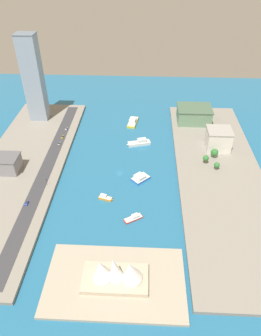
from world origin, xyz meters
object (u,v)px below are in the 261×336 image
object	(u,v)px
tower_tall_glass	(33,79)
traffic_light_waterfront	(46,181)
hatchback_blue	(27,203)
opera_landmark	(116,273)
sedan_silver	(59,143)
tugboat_red	(134,218)
warehouse_low_gray	(1,163)
van_white	(66,128)
terminal_long_green	(194,114)
catamaran_blue	(140,178)
ferry_yellow_fast	(133,122)
hotel_broad_white	(218,139)
water_taxi_orange	(105,198)
ferry_white_commuter	(139,143)
taxi_yellow_cab	(62,137)

from	to	relation	value
tower_tall_glass	traffic_light_waterfront	xyz separation A→B (m)	(-36.09, 109.77, -38.54)
hatchback_blue	opera_landmark	size ratio (longest dim) A/B	0.11
sedan_silver	opera_landmark	world-z (taller)	opera_landmark
tugboat_red	hatchback_blue	distance (m)	79.16
warehouse_low_gray	van_white	distance (m)	79.75
warehouse_low_gray	terminal_long_green	size ratio (longest dim) A/B	0.89
sedan_silver	warehouse_low_gray	bearing A→B (deg)	47.28
catamaran_blue	opera_landmark	world-z (taller)	opera_landmark
ferry_yellow_fast	hotel_broad_white	bearing A→B (deg)	149.66
ferry_yellow_fast	water_taxi_orange	bearing A→B (deg)	82.33
terminal_long_green	hatchback_blue	size ratio (longest dim) A/B	8.07
terminal_long_green	hatchback_blue	world-z (taller)	terminal_long_green
terminal_long_green	traffic_light_waterfront	xyz separation A→B (m)	(125.97, 110.20, -3.50)
tower_tall_glass	terminal_long_green	world-z (taller)	tower_tall_glass
catamaran_blue	opera_landmark	size ratio (longest dim) A/B	0.44
warehouse_low_gray	catamaran_blue	bearing A→B (deg)	178.10
hatchback_blue	catamaran_blue	bearing A→B (deg)	-156.64
ferry_white_commuter	opera_landmark	xyz separation A→B (m)	(9.73, 147.19, 7.11)
tower_tall_glass	sedan_silver	size ratio (longest dim) A/B	19.53
catamaran_blue	tower_tall_glass	world-z (taller)	tower_tall_glass
ferry_white_commuter	catamaran_blue	distance (m)	52.81
tugboat_red	van_white	size ratio (longest dim) A/B	3.14
taxi_yellow_cab	hatchback_blue	bearing A→B (deg)	86.62
hatchback_blue	taxi_yellow_cab	bearing A→B (deg)	-93.38
hotel_broad_white	hatchback_blue	xyz separation A→B (m)	(151.57, 82.32, -8.43)
ferry_yellow_fast	catamaran_blue	world-z (taller)	ferry_yellow_fast
ferry_yellow_fast	hatchback_blue	world-z (taller)	ferry_yellow_fast
ferry_white_commuter	traffic_light_waterfront	bearing A→B (deg)	43.21
water_taxi_orange	opera_landmark	xyz separation A→B (m)	(-14.10, 69.80, 7.74)
terminal_long_green	opera_landmark	size ratio (longest dim) A/B	0.92
ferry_white_commuter	catamaran_blue	bearing A→B (deg)	92.30
taxi_yellow_cab	water_taxi_orange	bearing A→B (deg)	121.85
water_taxi_orange	hatchback_blue	world-z (taller)	hatchback_blue
ferry_white_commuter	traffic_light_waterfront	xyz separation A→B (m)	(70.72, 66.45, 4.96)
sedan_silver	traffic_light_waterfront	world-z (taller)	traffic_light_waterfront
hotel_broad_white	traffic_light_waterfront	bearing A→B (deg)	23.04
ferry_yellow_fast	ferry_white_commuter	world-z (taller)	ferry_yellow_fast
tugboat_red	hatchback_blue	bearing A→B (deg)	-6.25
ferry_white_commuter	water_taxi_orange	size ratio (longest dim) A/B	2.01
terminal_long_green	van_white	world-z (taller)	terminal_long_green
taxi_yellow_cab	van_white	size ratio (longest dim) A/B	1.10
catamaran_blue	warehouse_low_gray	bearing A→B (deg)	-1.90
tower_tall_glass	hatchback_blue	size ratio (longest dim) A/B	19.76
ferry_yellow_fast	hotel_broad_white	xyz separation A→B (m)	(-79.39, 46.47, 9.90)
catamaran_blue	hatchback_blue	world-z (taller)	catamaran_blue
hotel_broad_white	van_white	size ratio (longest dim) A/B	4.99
tower_tall_glass	hotel_broad_white	distance (m)	187.95
ferry_yellow_fast	warehouse_low_gray	distance (m)	138.29
tugboat_red	water_taxi_orange	size ratio (longest dim) A/B	1.18
taxi_yellow_cab	opera_landmark	size ratio (longest dim) A/B	0.13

